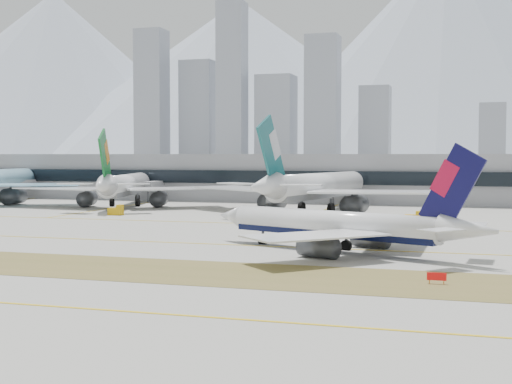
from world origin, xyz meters
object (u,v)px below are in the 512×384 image
(widebody_cathay, at_px, (314,188))
(terminal, at_px, (316,177))
(taxiing_airliner, at_px, (342,226))
(widebody_eva, at_px, (124,186))

(widebody_cathay, height_order, terminal, widebody_cathay)
(taxiing_airliner, relative_size, widebody_eva, 0.79)
(taxiing_airliner, xyz_separation_m, widebody_cathay, (-19.18, 70.46, 2.39))
(taxiing_airliner, bearing_deg, widebody_cathay, -51.56)
(widebody_eva, bearing_deg, terminal, -58.76)
(taxiing_airliner, relative_size, widebody_cathay, 0.71)
(taxiing_airliner, height_order, widebody_eva, widebody_eva)
(taxiing_airliner, bearing_deg, terminal, -53.12)
(widebody_cathay, xyz_separation_m, terminal, (-10.86, 53.02, 1.12))
(taxiing_airliner, relative_size, terminal, 0.17)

